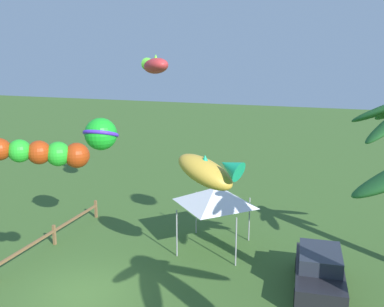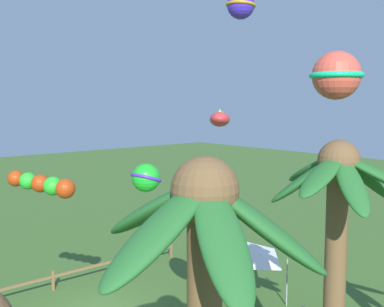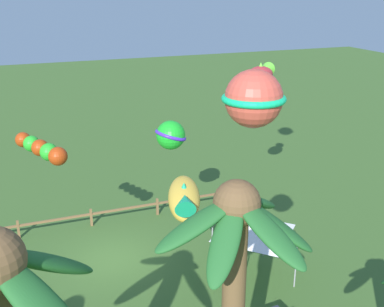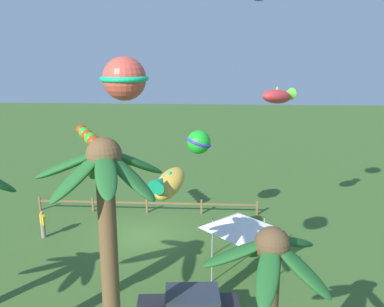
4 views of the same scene
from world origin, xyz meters
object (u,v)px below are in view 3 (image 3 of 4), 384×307
kite_ball_5 (171,135)px  kite_tube_0 (42,149)px  palm_tree_0 (235,268)px  kite_fish_3 (184,198)px  festival_tent (254,225)px  kite_ball_4 (254,99)px  kite_fish_1 (261,73)px

kite_ball_5 → kite_tube_0: bearing=16.4°
palm_tree_0 → kite_tube_0: 10.31m
kite_tube_0 → kite_fish_3: size_ratio=0.78×
palm_tree_0 → festival_tent: (-4.41, -7.12, -3.31)m
festival_tent → kite_ball_5: (2.15, -4.27, 2.88)m
kite_tube_0 → kite_ball_4: kite_ball_4 is taller
festival_tent → kite_ball_4: size_ratio=1.76×
festival_tent → kite_tube_0: (7.86, -2.60, 3.46)m
kite_tube_0 → festival_tent: bearing=161.7°
kite_ball_4 → kite_tube_0: bearing=-66.5°
kite_fish_1 → kite_ball_4: size_ratio=1.37×
kite_ball_5 → kite_ball_4: bearing=81.1°
palm_tree_0 → kite_fish_3: 6.63m
kite_fish_1 → kite_ball_5: kite_fish_1 is taller
kite_tube_0 → kite_fish_3: (-4.55, 3.31, -1.39)m
palm_tree_0 → kite_ball_4: bearing=-138.3°
festival_tent → kite_fish_3: 3.97m
festival_tent → kite_fish_1: bearing=-119.1°
kite_fish_3 → kite_ball_5: bearing=-103.1°
festival_tent → kite_tube_0: size_ratio=1.26×
kite_fish_1 → kite_tube_0: bearing=6.2°
kite_tube_0 → kite_ball_5: size_ratio=1.40×
palm_tree_0 → kite_tube_0: bearing=-70.5°
palm_tree_0 → kite_fish_3: bearing=-99.7°
festival_tent → kite_ball_4: 10.43m
kite_fish_3 → kite_ball_5: size_ratio=1.81×
kite_tube_0 → kite_fish_3: kite_tube_0 is taller
palm_tree_0 → kite_tube_0: size_ratio=3.50×
palm_tree_0 → festival_tent: 9.01m
kite_tube_0 → kite_fish_1: kite_fish_1 is taller
kite_fish_3 → festival_tent: bearing=-167.9°
festival_tent → kite_fish_1: kite_fish_1 is taller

